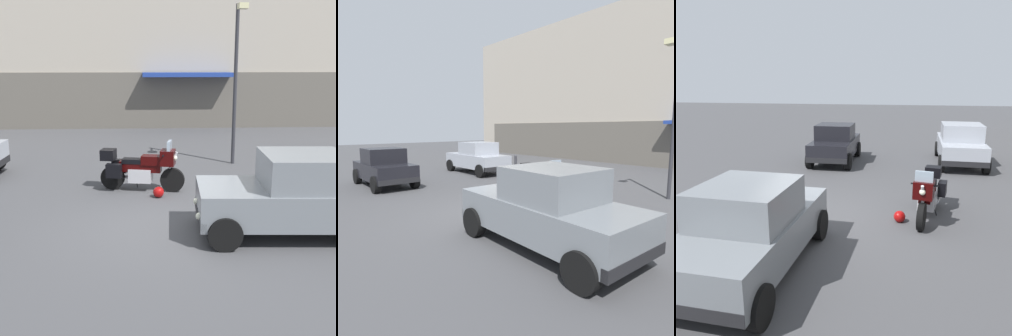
% 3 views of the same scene
% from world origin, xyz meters
% --- Properties ---
extents(ground_plane, '(80.00, 80.00, 0.00)m').
position_xyz_m(ground_plane, '(0.00, 0.00, 0.00)').
color(ground_plane, '#424244').
extents(building_facade_rear, '(36.98, 3.40, 10.39)m').
position_xyz_m(building_facade_rear, '(0.00, 14.84, 5.15)').
color(building_facade_rear, '#A89E8E').
rests_on(building_facade_rear, ground).
extents(motorcycle, '(2.24, 0.99, 1.36)m').
position_xyz_m(motorcycle, '(-0.64, 2.63, 0.62)').
color(motorcycle, black).
rests_on(motorcycle, ground).
extents(helmet, '(0.28, 0.28, 0.28)m').
position_xyz_m(helmet, '(-0.19, 1.96, 0.14)').
color(helmet, '#990C0C').
rests_on(helmet, ground).
extents(car_hatchback_near, '(3.95, 1.98, 1.64)m').
position_xyz_m(car_hatchback_near, '(2.45, -0.59, 0.81)').
color(car_hatchback_near, slate).
rests_on(car_hatchback_near, ground).
extents(streetlamp_curbside, '(0.28, 0.94, 5.09)m').
position_xyz_m(streetlamp_curbside, '(2.43, 5.48, 3.07)').
color(streetlamp_curbside, '#2D2D33').
rests_on(streetlamp_curbside, ground).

